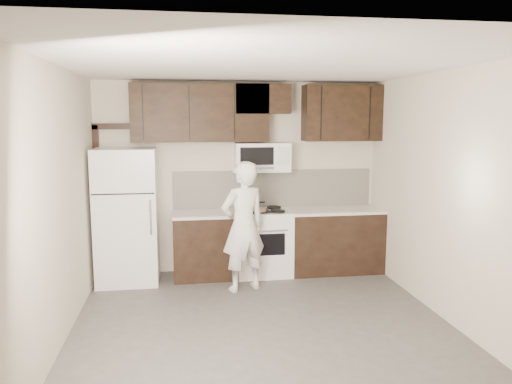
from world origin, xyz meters
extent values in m
plane|color=#4A4846|center=(0.00, 0.00, 0.00)|extent=(4.50, 4.50, 0.00)
plane|color=beige|center=(0.00, 2.25, 1.35)|extent=(4.00, 0.00, 4.00)
plane|color=white|center=(0.00, 0.00, 2.70)|extent=(4.50, 4.50, 0.00)
cube|color=black|center=(-0.52, 1.94, 0.43)|extent=(0.87, 0.62, 0.87)
cube|color=black|center=(1.34, 1.94, 0.43)|extent=(1.32, 0.62, 0.87)
cube|color=silver|center=(-0.52, 1.94, 0.89)|extent=(0.87, 0.64, 0.04)
cube|color=silver|center=(1.34, 1.94, 0.89)|extent=(1.32, 0.64, 0.04)
cube|color=white|center=(0.30, 1.94, 0.45)|extent=(0.76, 0.62, 0.89)
cube|color=white|center=(0.30, 1.94, 0.90)|extent=(0.76, 0.62, 0.02)
cube|color=black|center=(0.30, 1.63, 0.50)|extent=(0.50, 0.01, 0.30)
cylinder|color=silver|center=(0.30, 1.60, 0.70)|extent=(0.55, 0.02, 0.02)
cylinder|color=black|center=(0.12, 1.79, 0.93)|extent=(0.20, 0.20, 0.03)
cylinder|color=black|center=(0.48, 1.79, 0.93)|extent=(0.20, 0.20, 0.03)
cylinder|color=black|center=(0.12, 2.09, 0.93)|extent=(0.20, 0.20, 0.03)
cylinder|color=black|center=(0.48, 2.09, 0.93)|extent=(0.20, 0.20, 0.03)
cube|color=silver|center=(0.50, 2.24, 1.18)|extent=(2.90, 0.02, 0.54)
cube|color=black|center=(-0.55, 2.08, 2.26)|extent=(1.85, 0.35, 0.78)
cube|color=black|center=(1.45, 2.08, 2.26)|extent=(1.10, 0.35, 0.78)
cube|color=black|center=(0.30, 2.08, 2.45)|extent=(0.76, 0.35, 0.40)
cube|color=white|center=(0.30, 2.06, 1.65)|extent=(0.76, 0.38, 0.40)
cube|color=black|center=(0.20, 1.86, 1.68)|extent=(0.46, 0.01, 0.24)
cube|color=silver|center=(0.56, 1.86, 1.68)|extent=(0.18, 0.01, 0.24)
cylinder|color=silver|center=(0.20, 1.84, 1.52)|extent=(0.46, 0.02, 0.02)
cube|color=white|center=(-1.55, 1.89, 0.90)|extent=(0.80, 0.72, 1.80)
cube|color=black|center=(-1.55, 1.53, 1.25)|extent=(0.77, 0.01, 0.02)
cylinder|color=silver|center=(-1.22, 1.50, 0.95)|extent=(0.03, 0.03, 0.45)
cube|color=black|center=(-1.96, 2.21, 1.05)|extent=(0.08, 0.08, 2.10)
cube|color=black|center=(-1.75, 2.21, 2.08)|extent=(0.50, 0.08, 0.08)
cylinder|color=silver|center=(0.12, 2.09, 0.98)|extent=(0.19, 0.19, 0.14)
sphere|color=black|center=(0.12, 2.09, 1.07)|extent=(0.04, 0.04, 0.04)
cylinder|color=black|center=(0.26, 2.10, 1.00)|extent=(0.18, 0.03, 0.02)
cube|color=black|center=(0.20, 1.84, 0.92)|extent=(0.40, 0.33, 0.02)
cylinder|color=beige|center=(0.20, 1.84, 0.94)|extent=(0.28, 0.28, 0.02)
imported|color=white|center=(-0.06, 1.32, 0.83)|extent=(0.71, 0.59, 1.66)
camera|label=1|loc=(-0.83, -4.82, 2.18)|focal=35.00mm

